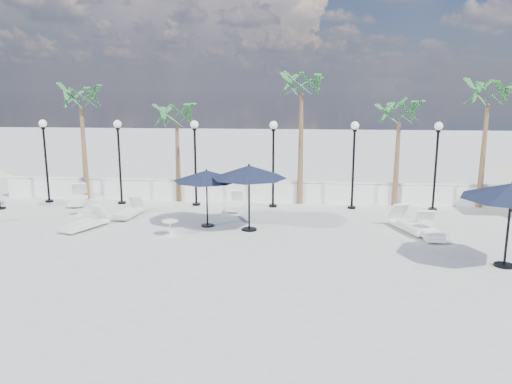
# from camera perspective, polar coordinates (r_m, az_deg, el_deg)

# --- Properties ---
(ground) EXTENTS (100.00, 100.00, 0.00)m
(ground) POSITION_cam_1_polar(r_m,az_deg,el_deg) (16.22, 0.61, -7.03)
(ground) COLOR #A3A49F
(ground) RESTS_ON ground
(balustrade) EXTENTS (26.00, 0.30, 1.01)m
(balustrade) POSITION_cam_1_polar(r_m,az_deg,el_deg) (23.33, 2.09, -0.01)
(balustrade) COLOR white
(balustrade) RESTS_ON ground
(lamppost_0) EXTENTS (0.36, 0.36, 3.84)m
(lamppost_0) POSITION_cam_1_polar(r_m,az_deg,el_deg) (24.91, -22.98, 4.53)
(lamppost_0) COLOR black
(lamppost_0) RESTS_ON ground
(lamppost_1) EXTENTS (0.36, 0.36, 3.84)m
(lamppost_1) POSITION_cam_1_polar(r_m,az_deg,el_deg) (23.47, -15.39, 4.66)
(lamppost_1) COLOR black
(lamppost_1) RESTS_ON ground
(lamppost_2) EXTENTS (0.36, 0.36, 3.84)m
(lamppost_2) POSITION_cam_1_polar(r_m,az_deg,el_deg) (22.48, -6.98, 4.69)
(lamppost_2) COLOR black
(lamppost_2) RESTS_ON ground
(lamppost_3) EXTENTS (0.36, 0.36, 3.84)m
(lamppost_3) POSITION_cam_1_polar(r_m,az_deg,el_deg) (22.01, 1.99, 4.63)
(lamppost_3) COLOR black
(lamppost_3) RESTS_ON ground
(lamppost_4) EXTENTS (0.36, 0.36, 3.84)m
(lamppost_4) POSITION_cam_1_polar(r_m,az_deg,el_deg) (22.10, 11.12, 4.44)
(lamppost_4) COLOR black
(lamppost_4) RESTS_ON ground
(lamppost_5) EXTENTS (0.36, 0.36, 3.84)m
(lamppost_5) POSITION_cam_1_polar(r_m,az_deg,el_deg) (22.73, 19.95, 4.15)
(lamppost_5) COLOR black
(lamppost_5) RESTS_ON ground
(palm_0) EXTENTS (2.60, 2.60, 5.50)m
(palm_0) POSITION_cam_1_polar(r_m,az_deg,el_deg) (24.82, -19.39, 9.51)
(palm_0) COLOR brown
(palm_0) RESTS_ON ground
(palm_1) EXTENTS (2.60, 2.60, 4.70)m
(palm_1) POSITION_cam_1_polar(r_m,az_deg,el_deg) (23.37, -9.07, 8.01)
(palm_1) COLOR brown
(palm_1) RESTS_ON ground
(palm_2) EXTENTS (2.60, 2.60, 6.10)m
(palm_2) POSITION_cam_1_polar(r_m,az_deg,el_deg) (22.61, 5.25, 11.44)
(palm_2) COLOR brown
(palm_2) RESTS_ON ground
(palm_3) EXTENTS (2.60, 2.60, 4.90)m
(palm_3) POSITION_cam_1_polar(r_m,az_deg,el_deg) (23.05, 16.06, 8.14)
(palm_3) COLOR brown
(palm_3) RESTS_ON ground
(palm_4) EXTENTS (2.60, 2.60, 5.70)m
(palm_4) POSITION_cam_1_polar(r_m,az_deg,el_deg) (23.98, 25.00, 9.50)
(palm_4) COLOR brown
(palm_4) RESTS_ON ground
(lounger_1) EXTENTS (1.35, 2.06, 0.74)m
(lounger_1) POSITION_cam_1_polar(r_m,az_deg,el_deg) (19.92, -18.93, -3.36)
(lounger_1) COLOR silver
(lounger_1) RESTS_ON ground
(lounger_2) EXTENTS (1.25, 2.16, 0.77)m
(lounger_2) POSITION_cam_1_polar(r_m,az_deg,el_deg) (24.33, -19.67, -0.71)
(lounger_2) COLOR silver
(lounger_2) RESTS_ON ground
(lounger_3) EXTENTS (0.80, 1.88, 0.68)m
(lounger_3) POSITION_cam_1_polar(r_m,az_deg,el_deg) (21.29, -14.29, -2.18)
(lounger_3) COLOR silver
(lounger_3) RESTS_ON ground
(lounger_4) EXTENTS (0.66, 1.81, 0.67)m
(lounger_4) POSITION_cam_1_polar(r_m,az_deg,el_deg) (21.92, -2.44, -1.43)
(lounger_4) COLOR silver
(lounger_4) RESTS_ON ground
(lounger_5) EXTENTS (1.38, 2.25, 0.80)m
(lounger_5) POSITION_cam_1_polar(r_m,az_deg,el_deg) (19.47, 17.16, -3.52)
(lounger_5) COLOR silver
(lounger_5) RESTS_ON ground
(lounger_6) EXTENTS (0.66, 2.00, 0.75)m
(lounger_6) POSITION_cam_1_polar(r_m,az_deg,el_deg) (18.90, 19.21, -4.17)
(lounger_6) COLOR silver
(lounger_6) RESTS_ON ground
(side_table_0) EXTENTS (0.45, 0.45, 0.44)m
(side_table_0) POSITION_cam_1_polar(r_m,az_deg,el_deg) (22.18, -19.66, -1.86)
(side_table_0) COLOR silver
(side_table_0) RESTS_ON ground
(side_table_1) EXTENTS (0.58, 0.58, 0.56)m
(side_table_1) POSITION_cam_1_polar(r_m,az_deg,el_deg) (18.28, -9.79, -3.91)
(side_table_1) COLOR silver
(side_table_1) RESTS_ON ground
(side_table_2) EXTENTS (0.56, 0.56, 0.54)m
(side_table_2) POSITION_cam_1_polar(r_m,az_deg,el_deg) (18.93, 18.75, -3.88)
(side_table_2) COLOR silver
(side_table_2) RESTS_ON ground
(parasol_navy_left) EXTENTS (2.53, 2.53, 2.24)m
(parasol_navy_left) POSITION_cam_1_polar(r_m,az_deg,el_deg) (18.99, -5.68, 1.84)
(parasol_navy_left) COLOR black
(parasol_navy_left) RESTS_ON ground
(parasol_navy_mid) EXTENTS (2.81, 2.81, 2.52)m
(parasol_navy_mid) POSITION_cam_1_polar(r_m,az_deg,el_deg) (18.31, -0.80, 2.30)
(parasol_navy_mid) COLOR black
(parasol_navy_mid) RESTS_ON ground
(parasol_navy_right) EXTENTS (2.91, 2.91, 2.60)m
(parasol_navy_right) POSITION_cam_1_polar(r_m,az_deg,el_deg) (16.27, 27.21, 0.04)
(parasol_navy_right) COLOR black
(parasol_navy_right) RESTS_ON ground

